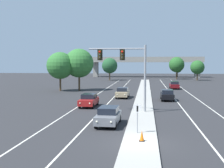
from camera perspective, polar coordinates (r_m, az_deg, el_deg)
name	(u,v)px	position (r m, az deg, el deg)	size (l,w,h in m)	color
ground_plane	(140,143)	(20.27, 5.44, -11.42)	(260.00, 260.00, 0.00)	#28282B
median_island	(143,105)	(37.91, 6.06, -4.00)	(2.40, 110.00, 0.15)	#9E9B93
lane_stripe_oncoming_center	(113,98)	(45.14, 0.18, -2.76)	(0.14, 100.00, 0.01)	silver
lane_stripe_receding_center	(175,99)	(45.06, 12.16, -2.87)	(0.14, 100.00, 0.01)	silver
edge_stripe_left	(92,98)	(45.64, -3.94, -2.70)	(0.14, 100.00, 0.01)	silver
edge_stripe_right	(198,99)	(45.49, 16.30, -2.88)	(0.14, 100.00, 0.01)	silver
overhead_signal_mast	(127,64)	(31.88, 2.98, 3.84)	(6.28, 0.44, 7.20)	gray
median_sign_post	(137,114)	(22.21, 4.95, -5.85)	(0.60, 0.10, 2.20)	gray
car_oncoming_grey	(108,116)	(25.74, -0.70, -6.18)	(1.93, 4.51, 1.58)	slate
car_oncoming_red	(89,100)	(36.50, -4.51, -3.13)	(1.87, 4.49, 1.58)	maroon
car_oncoming_tan	(123,93)	(45.60, 2.07, -1.66)	(1.91, 4.50, 1.58)	tan
car_receding_black	(167,95)	(43.19, 10.65, -2.06)	(1.84, 4.48, 1.58)	black
car_receding_darkred	(174,85)	(62.30, 12.00, -0.19)	(1.86, 4.48, 1.58)	#5B0F14
traffic_cone_median_nose	(142,136)	(20.19, 5.83, -9.99)	(0.36, 0.36, 0.74)	black
overpass_bridge	(146,62)	(112.28, 6.53, 4.30)	(42.40, 6.40, 7.65)	gray
tree_far_left_a	(79,63)	(57.79, -6.41, 4.03)	(5.66, 5.66, 8.18)	#4C3823
tree_far_right_c	(197,67)	(94.13, 16.26, 3.14)	(4.29, 4.29, 6.20)	#4C3823
tree_far_right_b	(177,68)	(113.00, 12.59, 3.07)	(3.72, 3.72, 5.39)	#4C3823
tree_far_right_a	(177,65)	(99.26, 12.45, 3.68)	(5.08, 5.08, 7.35)	#4C3823
tree_far_left_c	(110,66)	(90.74, -0.46, 3.58)	(4.81, 4.81, 6.95)	#4C3823
tree_far_left_b	(60,66)	(57.17, -10.05, 3.54)	(5.18, 5.18, 7.50)	#4C3823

